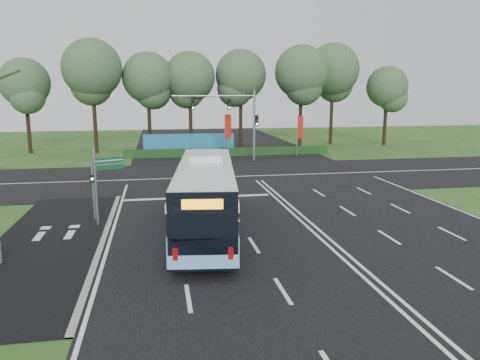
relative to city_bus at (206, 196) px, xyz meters
name	(u,v)px	position (x,y,z in m)	size (l,w,h in m)	color
ground	(293,214)	(5.20, 2.48, -1.83)	(120.00, 120.00, 0.00)	#274F1A
road_main	(293,214)	(5.20, 2.48, -1.81)	(20.00, 120.00, 0.04)	black
road_cross	(251,176)	(5.20, 14.48, -1.81)	(120.00, 14.00, 0.05)	black
bike_path	(50,243)	(-7.30, -0.52, -1.80)	(5.00, 18.00, 0.06)	black
kerb_strip	(104,239)	(-4.90, -0.52, -1.77)	(0.25, 18.00, 0.12)	gray
city_bus	(206,196)	(0.00, 0.00, 0.00)	(4.15, 12.90, 3.64)	#6BADF8
pedestrian_signal	(93,187)	(-5.73, 3.18, 0.02)	(0.31, 0.42, 3.38)	gray
street_sign	(102,176)	(-5.13, 2.19, 0.75)	(1.51, 0.65, 4.11)	gray
banner_flag_mid	(227,129)	(4.78, 24.77, 1.18)	(0.66, 0.25, 4.63)	gray
banner_flag_right	(300,130)	(12.55, 25.13, 1.00)	(0.63, 0.19, 4.33)	gray
traffic_light_gantry	(236,114)	(5.41, 22.98, 2.83)	(8.41, 0.28, 7.00)	gray
hedge	(228,152)	(5.20, 26.98, -1.43)	(22.00, 1.20, 0.80)	#163312
blue_hoarding	(189,144)	(1.20, 29.48, -0.73)	(10.00, 0.30, 2.20)	#1C6F9B
eucalyptus_row	(223,75)	(5.57, 33.44, 6.85)	(48.05, 10.21, 12.82)	black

